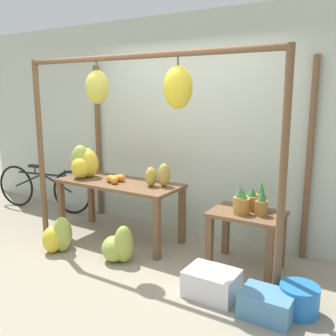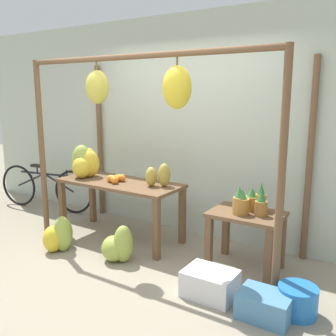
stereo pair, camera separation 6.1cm
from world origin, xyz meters
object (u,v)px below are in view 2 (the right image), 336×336
banana_pile_ground_right (118,246)px  fruit_crate_purple (265,305)px  banana_pile_ground_left (60,235)px  fruit_crate_white (210,283)px  orange_pile (115,179)px  banana_pile_on_table (86,163)px  papaya_pile (159,176)px  pineapple_cluster (250,202)px  parked_bicycle (45,187)px  blue_bucket (297,301)px

banana_pile_ground_right → fruit_crate_purple: size_ratio=1.05×
banana_pile_ground_left → fruit_crate_white: bearing=0.8°
orange_pile → banana_pile_ground_left: (-0.35, -0.62, -0.61)m
orange_pile → banana_pile_ground_left: bearing=-119.2°
banana_pile_on_table → papaya_pile: 1.10m
orange_pile → pineapple_cluster: pineapple_cluster is taller
pineapple_cluster → papaya_pile: 1.14m
papaya_pile → parked_bicycle: bearing=174.2°
fruit_crate_white → papaya_pile: 1.46m
banana_pile_ground_left → orange_pile: bearing=60.8°
banana_pile_on_table → fruit_crate_white: size_ratio=1.00×
blue_bucket → fruit_crate_purple: bearing=-137.5°
banana_pile_on_table → parked_bicycle: (-1.25, 0.33, -0.57)m
fruit_crate_purple → pineapple_cluster: bearing=120.1°
fruit_crate_purple → banana_pile_ground_right: bearing=174.5°
banana_pile_ground_right → parked_bicycle: bearing=159.1°
orange_pile → blue_bucket: (2.36, -0.47, -0.66)m
banana_pile_on_table → banana_pile_ground_left: (0.17, -0.64, -0.74)m
banana_pile_ground_right → fruit_crate_white: 1.18m
pineapple_cluster → banana_pile_on_table: bearing=-177.8°
banana_pile_ground_right → parked_bicycle: 2.37m
blue_bucket → fruit_crate_white: bearing=-170.1°
orange_pile → parked_bicycle: bearing=168.9°
banana_pile_ground_right → fruit_crate_white: (1.17, -0.10, -0.05)m
banana_pile_ground_left → fruit_crate_purple: banana_pile_ground_left is taller
parked_bicycle → banana_pile_ground_right: bearing=-20.9°
banana_pile_ground_left → fruit_crate_purple: size_ratio=1.19×
banana_pile_ground_left → fruit_crate_purple: bearing=-0.9°
banana_pile_on_table → fruit_crate_white: banana_pile_on_table is taller
fruit_crate_white → papaya_pile: size_ratio=1.55×
banana_pile_ground_left → blue_bucket: bearing=3.3°
banana_pile_ground_left → banana_pile_ground_right: size_ratio=1.13×
fruit_crate_purple → banana_pile_on_table: bearing=165.6°
banana_pile_ground_right → papaya_pile: size_ratio=1.47×
pineapple_cluster → blue_bucket: size_ratio=1.02×
papaya_pile → orange_pile: bearing=-169.5°
pineapple_cluster → parked_bicycle: (-3.47, 0.24, -0.38)m
banana_pile_ground_left → blue_bucket: size_ratio=1.53×
banana_pile_on_table → pineapple_cluster: bearing=2.2°
papaya_pile → fruit_crate_purple: size_ratio=0.72×
orange_pile → papaya_pile: bearing=10.5°
pineapple_cluster → fruit_crate_white: pineapple_cluster is taller
papaya_pile → banana_pile_on_table: bearing=-175.4°
pineapple_cluster → fruit_crate_purple: size_ratio=0.79×
banana_pile_on_table → pineapple_cluster: banana_pile_on_table is taller
fruit_crate_white → papaya_pile: papaya_pile is taller
banana_pile_ground_right → fruit_crate_purple: (1.71, -0.16, -0.06)m
banana_pile_ground_left → fruit_crate_purple: 2.50m
fruit_crate_purple → orange_pile: bearing=162.8°
banana_pile_ground_left → papaya_pile: (0.92, 0.73, 0.69)m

